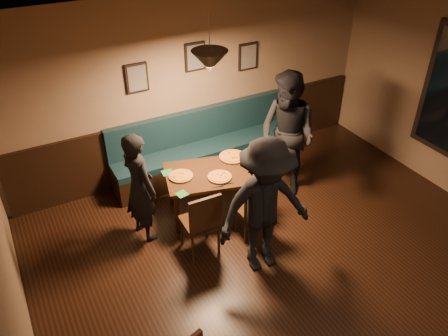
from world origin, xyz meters
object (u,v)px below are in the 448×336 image
(dining_table, at_px, (212,192))
(tabasco_bottle, at_px, (249,161))
(diner_front, at_px, (265,207))
(diner_right, at_px, (287,135))
(booth_bench, at_px, (205,145))
(chair_near_right, at_px, (250,207))
(chair_near_left, at_px, (200,221))
(soda_glass, at_px, (260,168))
(diner_left, at_px, (140,187))

(dining_table, xyz_separation_m, tabasco_bottle, (0.55, -0.07, 0.39))
(dining_table, distance_m, diner_front, 1.33)
(diner_right, xyz_separation_m, tabasco_bottle, (-0.67, -0.05, -0.21))
(dining_table, xyz_separation_m, diner_front, (0.07, -1.21, 0.55))
(booth_bench, xyz_separation_m, chair_near_right, (-0.14, -1.58, -0.08))
(tabasco_bottle, bearing_deg, chair_near_right, -118.96)
(booth_bench, bearing_deg, dining_table, -111.47)
(dining_table, relative_size, chair_near_left, 1.33)
(soda_glass, distance_m, tabasco_bottle, 0.27)
(chair_near_left, bearing_deg, dining_table, 53.06)
(diner_right, height_order, diner_front, diner_right)
(diner_left, height_order, tabasco_bottle, diner_left)
(booth_bench, xyz_separation_m, diner_left, (-1.39, -0.95, 0.27))
(dining_table, relative_size, soda_glass, 7.61)
(chair_near_right, height_order, soda_glass, chair_near_right)
(soda_glass, bearing_deg, tabasco_bottle, 94.58)
(diner_left, bearing_deg, tabasco_bottle, -106.97)
(chair_near_right, distance_m, tabasco_bottle, 0.71)
(tabasco_bottle, bearing_deg, diner_front, -112.54)
(dining_table, relative_size, tabasco_bottle, 10.98)
(chair_near_left, bearing_deg, diner_left, 132.11)
(diner_front, bearing_deg, soda_glass, 65.85)
(booth_bench, relative_size, chair_near_left, 3.18)
(chair_near_left, distance_m, diner_right, 1.86)
(chair_near_left, relative_size, tabasco_bottle, 8.27)
(diner_front, height_order, tabasco_bottle, diner_front)
(diner_right, bearing_deg, booth_bench, -153.08)
(chair_near_left, bearing_deg, tabasco_bottle, 29.55)
(booth_bench, distance_m, soda_glass, 1.33)
(booth_bench, relative_size, soda_glass, 18.22)
(dining_table, height_order, soda_glass, soda_glass)
(booth_bench, distance_m, chair_near_left, 1.79)
(soda_glass, bearing_deg, chair_near_left, -165.18)
(diner_left, bearing_deg, diner_right, -104.90)
(dining_table, distance_m, diner_right, 1.35)
(chair_near_right, relative_size, tabasco_bottle, 7.42)
(diner_front, distance_m, tabasco_bottle, 1.25)
(booth_bench, bearing_deg, soda_glass, -81.59)
(diner_left, height_order, soda_glass, diner_left)
(chair_near_left, distance_m, diner_front, 0.92)
(chair_near_left, xyz_separation_m, soda_glass, (1.06, 0.28, 0.28))
(booth_bench, bearing_deg, tabasco_bottle, -80.60)
(diner_left, distance_m, diner_front, 1.64)
(chair_near_right, height_order, diner_left, diner_left)
(diner_front, bearing_deg, diner_left, 137.12)
(chair_near_left, distance_m, diner_left, 0.87)
(booth_bench, height_order, chair_near_right, booth_bench)
(soda_glass, xyz_separation_m, tabasco_bottle, (-0.02, 0.27, -0.03))
(booth_bench, distance_m, tabasco_bottle, 1.06)
(diner_left, bearing_deg, chair_near_right, -130.96)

